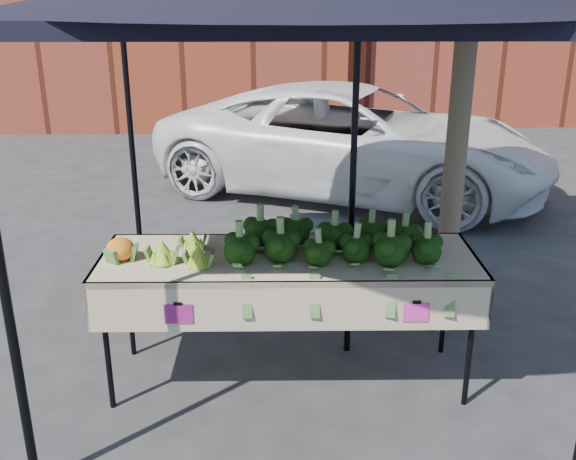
{
  "coord_description": "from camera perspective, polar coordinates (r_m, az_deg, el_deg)",
  "views": [
    {
      "loc": [
        -0.21,
        -3.76,
        2.51
      ],
      "look_at": [
        -0.16,
        0.29,
        1.0
      ],
      "focal_mm": 40.92,
      "sensor_mm": 36.0,
      "label": 1
    }
  ],
  "objects": [
    {
      "name": "ground",
      "position": [
        4.52,
        2.13,
        -13.28
      ],
      "size": [
        90.0,
        90.0,
        0.0
      ],
      "primitive_type": "plane",
      "color": "#28282A"
    },
    {
      "name": "cauliflower_pair",
      "position": [
        4.21,
        -14.38,
        -1.42
      ],
      "size": [
        0.19,
        0.19,
        0.17
      ],
      "primitive_type": "ellipsoid",
      "color": "orange",
      "rests_on": "table"
    },
    {
      "name": "street_tree",
      "position": [
        4.71,
        15.34,
        16.64
      ],
      "size": [
        2.29,
        2.29,
        4.51
      ],
      "primitive_type": null,
      "color": "#1E4C14",
      "rests_on": "ground"
    },
    {
      "name": "romanesco_cluster",
      "position": [
        4.17,
        -9.14,
        -1.12
      ],
      "size": [
        0.42,
        0.46,
        0.19
      ],
      "primitive_type": "ellipsoid",
      "color": "#8DB728",
      "rests_on": "table"
    },
    {
      "name": "table",
      "position": [
        4.37,
        0.04,
        -7.7
      ],
      "size": [
        2.4,
        0.81,
        0.9
      ],
      "color": "beige",
      "rests_on": "ground"
    },
    {
      "name": "canopy",
      "position": [
        4.44,
        1.05,
        5.55
      ],
      "size": [
        3.16,
        3.16,
        2.74
      ],
      "primitive_type": null,
      "color": "black",
      "rests_on": "ground"
    },
    {
      "name": "broccoli_heap",
      "position": [
        4.16,
        3.82,
        -0.5
      ],
      "size": [
        1.36,
        0.56,
        0.25
      ],
      "primitive_type": "ellipsoid",
      "color": "black",
      "rests_on": "table"
    }
  ]
}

